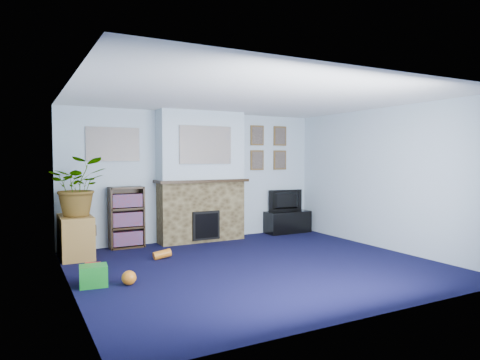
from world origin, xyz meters
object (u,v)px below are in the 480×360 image
sideboard (76,235)px  tv_stand (287,222)px  bookshelf (127,219)px  television (287,201)px

sideboard → tv_stand: bearing=3.9°
tv_stand → bookshelf: bearing=178.7°
tv_stand → sideboard: sideboard is taller
tv_stand → sideboard: 4.17m
television → bookshelf: bearing=5.4°
tv_stand → sideboard: (-4.16, -0.28, 0.12)m
tv_stand → television: bearing=90.0°
tv_stand → television: 0.44m
tv_stand → television: (0.00, 0.02, 0.44)m
television → sideboard: size_ratio=0.90×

